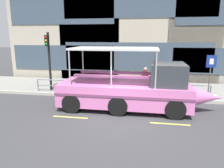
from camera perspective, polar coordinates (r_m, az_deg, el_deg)
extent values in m
plane|color=#3D3D3F|center=(10.61, 1.98, -8.92)|extent=(120.00, 120.00, 0.00)
cube|color=gray|center=(15.90, 4.78, -1.22)|extent=(32.00, 4.80, 0.18)
cube|color=#B2ADA3|center=(13.51, 3.81, -3.74)|extent=(32.00, 0.18, 0.18)
cube|color=#DBD64C|center=(10.79, -11.23, -8.78)|extent=(1.80, 0.12, 0.01)
cube|color=#DBD64C|center=(10.18, 15.36, -10.35)|extent=(1.80, 0.12, 0.01)
cube|color=#3D4C5B|center=(19.81, -13.19, 6.92)|extent=(9.48, 0.06, 2.22)
cube|color=#3D4C5B|center=(19.83, -13.81, 18.57)|extent=(9.48, 0.06, 2.22)
cube|color=#3D4C5B|center=(18.26, 6.48, 7.29)|extent=(12.55, 0.06, 2.42)
cube|color=#3D4C5B|center=(18.37, 6.85, 21.09)|extent=(12.55, 0.06, 2.42)
cylinder|color=gray|center=(13.67, 1.69, 0.46)|extent=(11.33, 0.07, 0.07)
cylinder|color=gray|center=(13.77, 1.68, -1.22)|extent=(11.33, 0.06, 0.06)
cylinder|color=gray|center=(15.59, -19.39, -0.29)|extent=(0.09, 0.09, 0.83)
cylinder|color=gray|center=(14.77, -12.98, -0.58)|extent=(0.09, 0.09, 0.83)
cylinder|color=gray|center=(14.15, -5.91, -0.90)|extent=(0.09, 0.09, 0.83)
cylinder|color=gray|center=(13.77, 1.68, -1.22)|extent=(0.09, 0.09, 0.83)
cylinder|color=gray|center=(13.63, 9.56, -1.54)|extent=(0.09, 0.09, 0.83)
cylinder|color=gray|center=(13.76, 17.44, -1.82)|extent=(0.09, 0.09, 0.83)
cylinder|color=gray|center=(14.15, 25.04, -2.06)|extent=(0.09, 0.09, 0.83)
cylinder|color=black|center=(15.30, -16.52, 5.74)|extent=(0.16, 0.16, 4.01)
cube|color=black|center=(15.02, -17.22, 11.16)|extent=(0.24, 0.20, 0.72)
sphere|color=red|center=(14.92, -17.47, 11.98)|extent=(0.14, 0.14, 0.14)
sphere|color=gold|center=(14.92, -17.41, 11.14)|extent=(0.14, 0.14, 0.14)
sphere|color=green|center=(14.93, -17.35, 10.29)|extent=(0.14, 0.14, 0.14)
cylinder|color=#4C4F54|center=(14.68, 24.91, 1.95)|extent=(0.08, 0.08, 2.57)
cube|color=navy|center=(14.50, 25.31, 5.55)|extent=(0.60, 0.04, 0.76)
cube|color=white|center=(14.48, 25.33, 5.54)|extent=(0.24, 0.01, 0.36)
cube|color=pink|center=(11.62, 3.30, -2.51)|extent=(6.97, 2.54, 1.17)
cone|color=pink|center=(11.94, 24.12, -3.22)|extent=(1.57, 1.12, 1.12)
cylinder|color=pink|center=(12.49, -12.79, -1.73)|extent=(0.35, 1.12, 1.12)
cube|color=#783F64|center=(10.35, 2.47, -3.58)|extent=(6.97, 0.04, 0.12)
sphere|color=white|center=(12.03, 25.95, -3.03)|extent=(0.22, 0.22, 0.22)
cube|color=#33383D|center=(11.35, 14.81, 2.63)|extent=(1.74, 2.14, 1.11)
cube|color=silver|center=(11.30, 0.79, 9.56)|extent=(4.53, 2.34, 0.10)
cylinder|color=#B2B2B7|center=(12.37, 11.51, 5.19)|extent=(0.07, 0.07, 1.79)
cylinder|color=#B2B2B7|center=(10.15, 11.80, 3.56)|extent=(0.07, 0.07, 1.79)
cylinder|color=#B2B2B7|center=(12.49, 1.59, 5.51)|extent=(0.07, 0.07, 1.79)
cylinder|color=#B2B2B7|center=(10.30, -0.22, 3.96)|extent=(0.07, 0.07, 1.79)
cylinder|color=#B2B2B7|center=(12.97, -7.87, 5.67)|extent=(0.07, 0.07, 1.79)
cylinder|color=#B2B2B7|center=(10.88, -11.43, 4.18)|extent=(0.07, 0.07, 1.79)
cube|color=#783F64|center=(12.06, 1.23, 3.12)|extent=(4.17, 0.28, 0.12)
cube|color=#783F64|center=(10.87, 0.25, 2.05)|extent=(4.17, 0.28, 0.12)
cylinder|color=black|center=(12.85, 15.56, -3.15)|extent=(1.00, 0.28, 1.00)
cylinder|color=black|center=(10.63, 16.73, -6.57)|extent=(1.00, 0.28, 1.00)
cylinder|color=black|center=(12.86, 3.11, -2.67)|extent=(1.00, 0.28, 1.00)
cylinder|color=black|center=(10.64, 1.60, -5.99)|extent=(1.00, 0.28, 1.00)
cylinder|color=black|center=(13.35, -7.34, -2.18)|extent=(1.00, 0.28, 1.00)
cylinder|color=black|center=(11.23, -10.85, -5.20)|extent=(1.00, 0.28, 1.00)
cylinder|color=#1E2338|center=(15.11, 16.78, -0.57)|extent=(0.10, 0.10, 0.79)
cylinder|color=#1E2338|center=(15.00, 16.36, -0.64)|extent=(0.10, 0.10, 0.79)
cube|color=#38383D|center=(14.92, 16.74, 1.93)|extent=(0.34, 0.32, 0.56)
cylinder|color=#38383D|center=(15.06, 17.25, 1.89)|extent=(0.07, 0.07, 0.51)
cylinder|color=#38383D|center=(14.78, 16.20, 1.76)|extent=(0.07, 0.07, 0.51)
sphere|color=beige|center=(14.85, 16.84, 3.49)|extent=(0.22, 0.22, 0.22)
cylinder|color=#1E2338|center=(14.31, 9.17, -0.75)|extent=(0.11, 0.11, 0.87)
cylinder|color=#1E2338|center=(14.37, 8.53, -0.67)|extent=(0.11, 0.11, 0.87)
cube|color=maroon|center=(14.19, 8.95, 2.21)|extent=(0.37, 0.29, 0.62)
cylinder|color=maroon|center=(14.12, 9.76, 2.00)|extent=(0.08, 0.08, 0.55)
cylinder|color=maroon|center=(14.27, 8.14, 2.17)|extent=(0.08, 0.08, 0.55)
sphere|color=tan|center=(14.11, 9.01, 4.01)|extent=(0.24, 0.24, 0.24)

